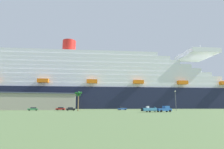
{
  "coord_description": "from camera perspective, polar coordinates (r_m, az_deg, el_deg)",
  "views": [
    {
      "loc": [
        -23.84,
        -81.27,
        2.16
      ],
      "look_at": [
        -0.58,
        36.79,
        23.5
      ],
      "focal_mm": 28.54,
      "sensor_mm": 36.0,
      "label": 1
    }
  ],
  "objects": [
    {
      "name": "palm_tree",
      "position": [
        79.65,
        -10.7,
        -6.62
      ],
      "size": [
        3.63,
        3.56,
        8.51
      ],
      "color": "brown",
      "rests_on": "ground_plane"
    },
    {
      "name": "parked_car_red_hatchback",
      "position": [
        96.81,
        -16.13,
        -10.45
      ],
      "size": [
        4.78,
        2.67,
        1.58
      ],
      "color": "red",
      "rests_on": "ground_plane"
    },
    {
      "name": "small_boat_on_trailer",
      "position": [
        65.76,
        12.26,
        -10.88
      ],
      "size": [
        7.3,
        2.75,
        2.15
      ],
      "color": "#595960",
      "rests_on": "ground_plane"
    },
    {
      "name": "street_lamp",
      "position": [
        86.09,
        19.67,
        -7.04
      ],
      "size": [
        0.56,
        0.56,
        9.11
      ],
      "color": "slate",
      "rests_on": "ground_plane"
    },
    {
      "name": "parked_car_blue_suv",
      "position": [
        96.62,
        3.25,
        -10.83
      ],
      "size": [
        4.94,
        2.53,
        1.58
      ],
      "color": "#264C99",
      "rests_on": "ground_plane"
    },
    {
      "name": "cruise_ship",
      "position": [
        153.23,
        -0.42,
        -3.72
      ],
      "size": [
        304.22,
        58.65,
        63.69
      ],
      "color": "#191E38",
      "rests_on": "ground_plane"
    },
    {
      "name": "ground_plane",
      "position": [
        113.82,
        0.97,
        -11.14
      ],
      "size": [
        600.0,
        600.0,
        0.0
      ],
      "primitive_type": "plane",
      "color": "#567042"
    },
    {
      "name": "parked_car_black_coupe",
      "position": [
        87.73,
        -13.13,
        -10.67
      ],
      "size": [
        4.37,
        2.39,
        1.58
      ],
      "color": "black",
      "rests_on": "ground_plane"
    },
    {
      "name": "terminal_building",
      "position": [
        118.72,
        -26.2,
        -7.8
      ],
      "size": [
        62.08,
        30.1,
        9.42
      ],
      "color": "gray",
      "rests_on": "ground_plane"
    },
    {
      "name": "parked_car_green_wagon",
      "position": [
        92.45,
        -24.0,
        -10.03
      ],
      "size": [
        4.76,
        2.67,
        1.58
      ],
      "color": "#2D723F",
      "rests_on": "ground_plane"
    },
    {
      "name": "pickup_truck",
      "position": [
        68.93,
        16.43,
        -10.58
      ],
      "size": [
        5.83,
        2.9,
        2.2
      ],
      "color": "#2659A5",
      "rests_on": "ground_plane"
    }
  ]
}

